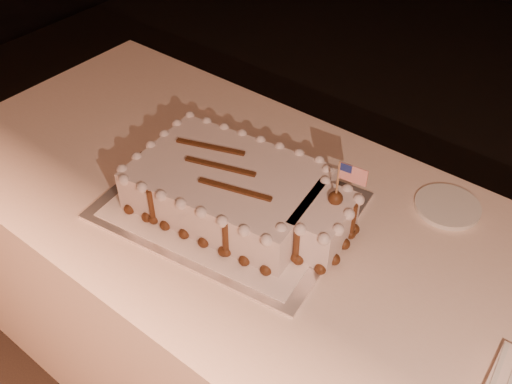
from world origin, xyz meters
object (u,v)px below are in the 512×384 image
Objects in this scene: banquet_table at (358,373)px; side_plate at (447,206)px; sheet_cake at (239,192)px; cake_board at (229,205)px.

banquet_table is 0.47m from side_plate.
sheet_cake is (-0.35, -0.03, 0.43)m from banquet_table.
banquet_table is 15.84× the size of side_plate.
sheet_cake reaches higher than side_plate.
sheet_cake is at bearing -175.13° from banquet_table.
side_plate is at bearing 39.44° from sheet_cake.
banquet_table is 4.49× the size of sheet_cake.
sheet_cake reaches higher than banquet_table.
side_plate reaches higher than cake_board.
banquet_table is 4.34× the size of cake_board.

